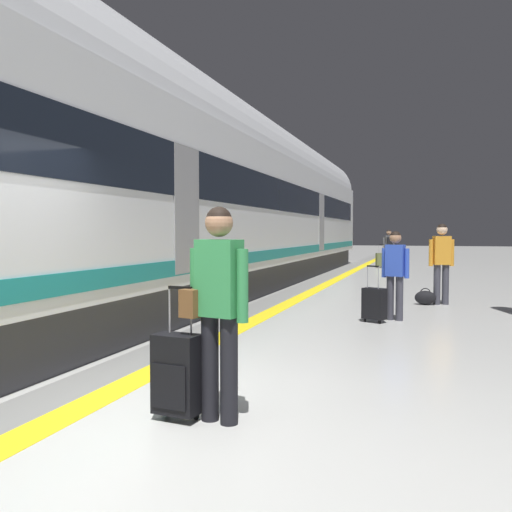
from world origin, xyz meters
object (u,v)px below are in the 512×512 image
suitcase_far (380,260)px  passenger_far (389,245)px  traveller_foreground (217,298)px  passenger_near (395,269)px  rolling_suitcase_foreground (177,374)px  duffel_bag_mid (425,298)px  high_speed_train (218,194)px  suitcase_near (374,303)px  passenger_mid (442,258)px

suitcase_far → passenger_far: bearing=45.0°
traveller_foreground → passenger_near: bearing=79.6°
rolling_suitcase_foreground → duffel_bag_mid: rolling_suitcase_foreground is taller
passenger_near → high_speed_train: bearing=145.9°
rolling_suitcase_foreground → suitcase_near: (1.07, 5.45, -0.06)m
passenger_near → passenger_far: bearing=94.5°
duffel_bag_mid → suitcase_far: size_ratio=0.43×
high_speed_train → passenger_near: bearing=-34.1°
high_speed_train → suitcase_far: 11.91m
suitcase_far → passenger_mid: bearing=-79.1°
rolling_suitcase_foreground → passenger_mid: bearing=75.0°
rolling_suitcase_foreground → duffel_bag_mid: 8.31m
suitcase_near → passenger_mid: 3.09m
rolling_suitcase_foreground → high_speed_train: bearing=109.7°
passenger_near → suitcase_far: 14.48m
rolling_suitcase_foreground → passenger_near: 5.99m
suitcase_near → passenger_mid: bearing=67.9°
passenger_mid → suitcase_far: size_ratio=1.68×
rolling_suitcase_foreground → passenger_near: passenger_near is taller
passenger_far → suitcase_far: bearing=-135.0°
passenger_near → passenger_mid: size_ratio=0.91×
rolling_suitcase_foreground → passenger_near: size_ratio=0.70×
suitcase_far → suitcase_near: bearing=-85.5°
high_speed_train → rolling_suitcase_foreground: size_ratio=29.49×
high_speed_train → rolling_suitcase_foreground: high_speed_train is taller
rolling_suitcase_foreground → passenger_mid: 8.56m
suitcase_near → suitcase_far: size_ratio=0.96×
high_speed_train → passenger_near: size_ratio=20.77×
high_speed_train → passenger_far: 12.21m
traveller_foreground → passenger_mid: size_ratio=1.02×
traveller_foreground → passenger_near: (1.05, 5.73, -0.11)m
traveller_foreground → rolling_suitcase_foreground: size_ratio=1.59×
high_speed_train → passenger_far: (3.41, 11.63, -1.52)m
high_speed_train → suitcase_near: (4.25, -3.43, -2.18)m
high_speed_train → duffel_bag_mid: bearing=-8.9°
passenger_near → passenger_far: 14.76m
passenger_far → suitcase_far: size_ratio=1.61×
suitcase_near → passenger_mid: passenger_mid is taller
suitcase_far → high_speed_train: bearing=-105.3°
duffel_bag_mid → suitcase_far: bearing=99.3°
high_speed_train → passenger_mid: bearing=-6.8°
passenger_mid → duffel_bag_mid: passenger_mid is taller
suitcase_near → duffel_bag_mid: 2.77m
traveller_foreground → suitcase_near: size_ratio=1.79×
passenger_mid → rolling_suitcase_foreground: bearing=-105.0°
duffel_bag_mid → suitcase_far: (-1.97, 12.09, 0.19)m
rolling_suitcase_foreground → traveller_foreground: bearing=11.2°
high_speed_train → passenger_mid: (5.38, -0.64, -1.50)m
duffel_bag_mid → passenger_near: bearing=-102.2°
passenger_near → suitcase_near: size_ratio=1.60×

